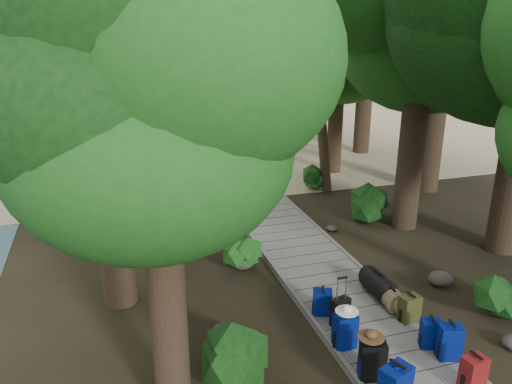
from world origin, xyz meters
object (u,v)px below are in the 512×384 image
object	(u,v)px
backpack_right_c	(431,332)
suitcase_on_boardwalk	(340,312)
backpack_left_c	(345,329)
kayak	(121,158)
backpack_right_a	(473,372)
backpack_right_d	(409,307)
backpack_left_b	(373,358)
sun_lounger	(275,145)
backpack_right_b	(450,340)
backpack_left_d	(322,301)
lone_suitcase_on_sand	(241,165)
duffel_right_khaki	(391,297)
duffel_right_black	(378,284)

from	to	relation	value
backpack_right_c	suitcase_on_boardwalk	size ratio (longest dim) A/B	1.06
backpack_left_c	kayak	size ratio (longest dim) A/B	0.21
backpack_right_a	suitcase_on_boardwalk	distance (m)	2.48
backpack_left_c	backpack_right_d	bearing A→B (deg)	13.03
backpack_left_b	sun_lounger	distance (m)	14.79
backpack_left_c	backpack_right_c	size ratio (longest dim) A/B	1.22
backpack_right_b	suitcase_on_boardwalk	bearing A→B (deg)	148.13
backpack_right_d	backpack_right_c	bearing A→B (deg)	-104.75
backpack_left_b	backpack_left_d	bearing A→B (deg)	106.85
backpack_right_b	lone_suitcase_on_sand	size ratio (longest dim) A/B	1.14
backpack_left_d	duffel_right_khaki	xyz separation A→B (m)	(1.41, -0.18, -0.07)
backpack_right_b	duffel_right_black	xyz separation A→B (m)	(-0.07, 2.18, -0.10)
backpack_right_c	duffel_right_khaki	bearing A→B (deg)	108.23
backpack_right_d	kayak	bearing A→B (deg)	102.06
backpack_left_c	lone_suitcase_on_sand	bearing A→B (deg)	83.25
backpack_left_b	backpack_right_c	world-z (taller)	backpack_left_b
backpack_right_d	suitcase_on_boardwalk	distance (m)	1.35
backpack_left_b	backpack_right_a	xyz separation A→B (m)	(1.34, -0.71, -0.04)
backpack_left_b	kayak	world-z (taller)	backpack_left_b
duffel_right_black	duffel_right_khaki	bearing A→B (deg)	-90.34
backpack_left_c	suitcase_on_boardwalk	distance (m)	0.66
backpack_right_c	duffel_right_black	size ratio (longest dim) A/B	0.77
backpack_left_d	backpack_right_a	distance (m)	2.95
backpack_right_b	suitcase_on_boardwalk	size ratio (longest dim) A/B	1.24
lone_suitcase_on_sand	backpack_right_d	bearing A→B (deg)	-69.99
backpack_right_d	backpack_right_a	bearing A→B (deg)	-101.53
sun_lounger	backpack_right_d	bearing A→B (deg)	-81.10
duffel_right_black	backpack_left_d	bearing A→B (deg)	-168.14
backpack_right_a	backpack_right_d	distance (m)	1.94
backpack_left_d	backpack_right_b	distance (m)	2.38
duffel_right_khaki	kayak	size ratio (longest dim) A/B	0.19
suitcase_on_boardwalk	backpack_left_b	bearing A→B (deg)	-112.76
backpack_right_c	duffel_right_khaki	size ratio (longest dim) A/B	0.95
backpack_left_b	duffel_right_khaki	bearing A→B (deg)	68.06
suitcase_on_boardwalk	backpack_right_c	bearing A→B (deg)	-57.41
duffel_right_khaki	backpack_right_a	bearing A→B (deg)	-85.89
backpack_right_a	lone_suitcase_on_sand	xyz separation A→B (m)	(-0.17, 12.59, -0.13)
backpack_right_c	kayak	world-z (taller)	backpack_right_c
duffel_right_khaki	duffel_right_black	world-z (taller)	duffel_right_black
backpack_right_b	lone_suitcase_on_sand	world-z (taller)	backpack_right_b
lone_suitcase_on_sand	kayak	distance (m)	5.18
backpack_left_b	backpack_right_d	bearing A→B (deg)	56.59
backpack_right_a	lone_suitcase_on_sand	distance (m)	12.60
backpack_right_b	lone_suitcase_on_sand	xyz separation A→B (m)	(-0.33, 11.82, -0.14)
backpack_left_d	sun_lounger	bearing A→B (deg)	97.73
backpack_left_c	backpack_right_a	bearing A→B (deg)	-49.00
backpack_right_b	backpack_left_c	bearing A→B (deg)	167.87
backpack_right_a	backpack_right_c	world-z (taller)	backpack_right_a
duffel_right_khaki	backpack_left_d	bearing A→B (deg)	178.82
backpack_right_b	backpack_right_d	xyz separation A→B (m)	(0.00, 1.16, -0.06)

